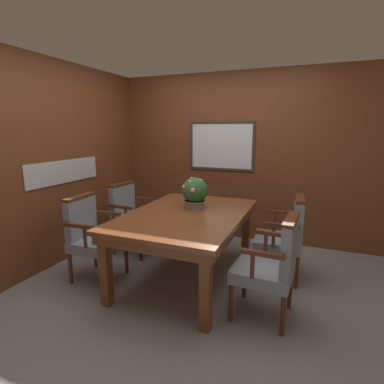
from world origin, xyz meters
name	(u,v)px	position (x,y,z in m)	size (l,w,h in m)	color
ground_plane	(184,285)	(0.00, 0.00, 0.00)	(14.00, 14.00, 0.00)	gray
wall_back	(228,157)	(0.00, 1.67, 1.23)	(7.20, 0.08, 2.45)	brown
wall_left	(54,164)	(-1.70, 0.00, 1.22)	(0.08, 7.20, 2.45)	brown
dining_table	(187,221)	(-0.04, 0.16, 0.66)	(1.20, 1.76, 0.76)	brown
chair_left_near	(92,234)	(-1.01, -0.22, 0.51)	(0.52, 0.55, 0.93)	#562B19
chair_right_far	(284,234)	(0.95, 0.57, 0.51)	(0.53, 0.56, 0.93)	#562B19
chair_right_near	(272,263)	(0.92, -0.23, 0.51)	(0.52, 0.56, 0.93)	#562B19
chair_left_far	(131,215)	(-1.03, 0.58, 0.51)	(0.53, 0.56, 0.93)	#562B19
potted_plant	(195,192)	(-0.03, 0.38, 0.94)	(0.30, 0.31, 0.35)	gray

